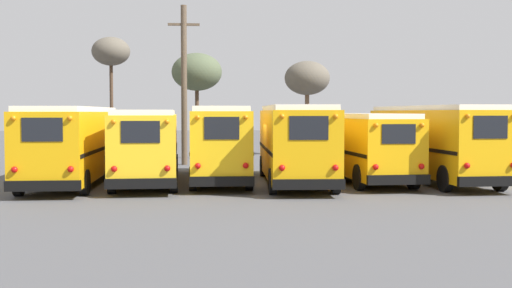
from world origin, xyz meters
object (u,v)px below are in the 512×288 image
bare_tree_1 (197,72)px  bare_tree_2 (307,79)px  utility_pole (184,83)px  school_bus_1 (148,143)px  school_bus_5 (432,140)px  school_bus_0 (73,142)px  school_bus_2 (220,141)px  school_bus_3 (295,142)px  school_bus_4 (361,144)px  bare_tree_0 (111,53)px

bare_tree_1 → bare_tree_2: size_ratio=1.05×
utility_pole → bare_tree_2: (8.32, 7.16, 0.67)m
school_bus_1 → school_bus_5: (12.44, -0.52, 0.11)m
school_bus_0 → school_bus_2: (6.22, 0.57, 0.01)m
school_bus_1 → school_bus_3: size_ratio=1.11×
school_bus_2 → utility_pole: utility_pole is taller
school_bus_4 → school_bus_5: (3.11, -0.24, 0.17)m
bare_tree_0 → bare_tree_2: bare_tree_0 is taller
school_bus_2 → school_bus_5: (9.33, -0.75, 0.04)m
utility_pole → bare_tree_2: bearing=40.7°
school_bus_2 → bare_tree_0: bare_tree_0 is taller
school_bus_0 → school_bus_3: (9.33, -1.01, 0.03)m
school_bus_2 → school_bus_4: size_ratio=1.04×
school_bus_0 → bare_tree_2: size_ratio=1.62×
school_bus_2 → bare_tree_0: bearing=110.8°
school_bus_1 → bare_tree_0: size_ratio=1.26×
bare_tree_1 → bare_tree_2: bare_tree_1 is taller
bare_tree_1 → school_bus_3: bearing=-75.1°
school_bus_0 → school_bus_3: bearing=-6.2°
school_bus_5 → bare_tree_0: bare_tree_0 is taller
school_bus_5 → bare_tree_2: size_ratio=1.63×
utility_pole → bare_tree_0: size_ratio=1.08×
school_bus_1 → school_bus_2: 3.12m
school_bus_2 → utility_pole: size_ratio=1.10×
school_bus_2 → school_bus_3: bearing=-27.0°
school_bus_3 → school_bus_5: size_ratio=0.90×
school_bus_3 → school_bus_4: (3.11, 1.07, -0.16)m
school_bus_5 → bare_tree_0: (-16.57, 19.85, 5.51)m
school_bus_3 → bare_tree_0: size_ratio=1.13×
school_bus_3 → school_bus_4: bearing=19.0°
school_bus_3 → utility_pole: (-4.86, 10.39, 2.88)m
school_bus_1 → bare_tree_2: bearing=59.2°
school_bus_3 → bare_tree_2: bare_tree_2 is taller
school_bus_1 → bare_tree_1: size_ratio=1.54×
school_bus_1 → school_bus_4: school_bus_1 is taller
bare_tree_1 → school_bus_5: bearing=-54.9°
school_bus_1 → bare_tree_1: bearing=81.8°
school_bus_3 → bare_tree_2: 18.24m
school_bus_2 → school_bus_3: school_bus_3 is taller
utility_pole → bare_tree_1: 5.35m
school_bus_1 → school_bus_2: school_bus_2 is taller
utility_pole → school_bus_2: bearing=-78.8°
bare_tree_2 → school_bus_5: bearing=-80.6°
school_bus_4 → school_bus_2: bearing=175.3°
bare_tree_2 → bare_tree_1: bearing=-165.7°
school_bus_0 → utility_pole: 10.79m
bare_tree_2 → school_bus_4: bearing=-91.2°
school_bus_1 → school_bus_2: bearing=4.2°
school_bus_2 → bare_tree_2: size_ratio=1.52×
school_bus_4 → utility_pole: bearing=130.5°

